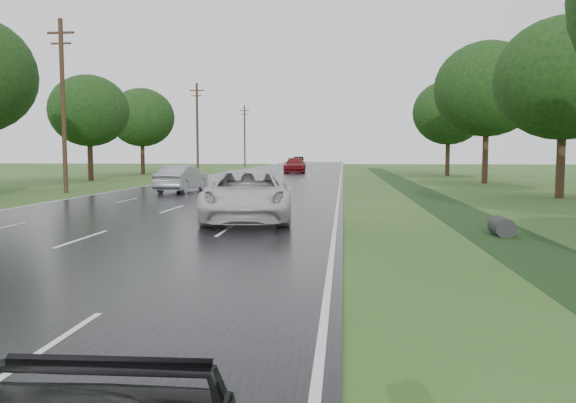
# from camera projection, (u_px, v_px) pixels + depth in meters

# --- Properties ---
(road) EXTENTS (14.00, 180.00, 0.04)m
(road) POSITION_uv_depth(u_px,v_px,m) (267.00, 178.00, 51.81)
(road) COLOR black
(road) RESTS_ON ground
(edge_stripe_east) EXTENTS (0.12, 180.00, 0.01)m
(edge_stripe_east) POSITION_uv_depth(u_px,v_px,m) (341.00, 178.00, 51.15)
(edge_stripe_east) COLOR silver
(edge_stripe_east) RESTS_ON road
(edge_stripe_west) EXTENTS (0.12, 180.00, 0.01)m
(edge_stripe_west) POSITION_uv_depth(u_px,v_px,m) (196.00, 177.00, 52.47)
(edge_stripe_west) COLOR silver
(edge_stripe_west) RESTS_ON road
(center_line) EXTENTS (0.12, 180.00, 0.01)m
(center_line) POSITION_uv_depth(u_px,v_px,m) (267.00, 178.00, 51.81)
(center_line) COLOR silver
(center_line) RESTS_ON road
(drainage_ditch) EXTENTS (2.20, 120.00, 0.56)m
(drainage_ditch) POSITION_uv_depth(u_px,v_px,m) (446.00, 206.00, 24.62)
(drainage_ditch) COLOR #1A3213
(drainage_ditch) RESTS_ON ground
(utility_pole_mid) EXTENTS (1.60, 0.26, 10.00)m
(utility_pole_mid) POSITION_uv_depth(u_px,v_px,m) (63.00, 103.00, 32.44)
(utility_pole_mid) COLOR #382217
(utility_pole_mid) RESTS_ON ground
(utility_pole_far) EXTENTS (1.60, 0.26, 10.00)m
(utility_pole_far) POSITION_uv_depth(u_px,v_px,m) (197.00, 127.00, 62.18)
(utility_pole_far) COLOR #382217
(utility_pole_far) RESTS_ON ground
(utility_pole_distant) EXTENTS (1.60, 0.26, 10.00)m
(utility_pole_distant) POSITION_uv_depth(u_px,v_px,m) (245.00, 135.00, 91.92)
(utility_pole_distant) COLOR #382217
(utility_pole_distant) RESTS_ON ground
(tree_east_c) EXTENTS (7.00, 7.00, 9.29)m
(tree_east_c) POSITION_uv_depth(u_px,v_px,m) (564.00, 79.00, 28.67)
(tree_east_c) COLOR #382217
(tree_east_c) RESTS_ON ground
(tree_east_d) EXTENTS (8.00, 8.00, 10.76)m
(tree_east_d) POSITION_uv_depth(u_px,v_px,m) (487.00, 89.00, 42.50)
(tree_east_d) COLOR #382217
(tree_east_d) RESTS_ON ground
(tree_east_f) EXTENTS (7.20, 7.20, 9.62)m
(tree_east_f) POSITION_uv_depth(u_px,v_px,m) (449.00, 113.00, 56.48)
(tree_east_f) COLOR #382217
(tree_east_f) RESTS_ON ground
(tree_west_d) EXTENTS (6.60, 6.60, 8.80)m
(tree_west_d) POSITION_uv_depth(u_px,v_px,m) (89.00, 111.00, 46.75)
(tree_west_d) COLOR #382217
(tree_west_d) RESTS_ON ground
(tree_west_f) EXTENTS (7.00, 7.00, 9.29)m
(tree_west_f) POSITION_uv_depth(u_px,v_px,m) (142.00, 118.00, 60.66)
(tree_west_f) COLOR #382217
(tree_west_f) RESTS_ON ground
(white_pickup) EXTENTS (3.67, 6.57, 1.74)m
(white_pickup) POSITION_uv_depth(u_px,v_px,m) (247.00, 195.00, 19.26)
(white_pickup) COLOR silver
(white_pickup) RESTS_ON road
(silver_sedan) EXTENTS (2.08, 4.89, 1.57)m
(silver_sedan) POSITION_uv_depth(u_px,v_px,m) (182.00, 179.00, 33.07)
(silver_sedan) COLOR gray
(silver_sedan) RESTS_ON road
(far_car_red) EXTENTS (2.59, 5.98, 1.71)m
(far_car_red) POSITION_uv_depth(u_px,v_px,m) (295.00, 165.00, 64.65)
(far_car_red) COLOR #660B0F
(far_car_red) RESTS_ON road
(far_car_dark) EXTENTS (2.20, 5.04, 1.61)m
(far_car_dark) POSITION_uv_depth(u_px,v_px,m) (298.00, 161.00, 99.66)
(far_car_dark) COLOR black
(far_car_dark) RESTS_ON road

